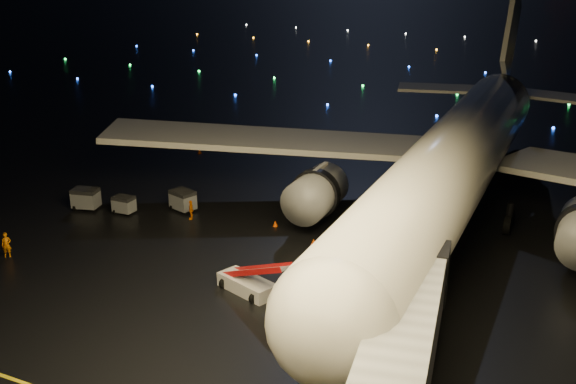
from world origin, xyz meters
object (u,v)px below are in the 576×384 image
at_px(baggage_cart_1, 86,199).
at_px(baggage_cart_2, 124,205).
at_px(belt_loader, 247,271).
at_px(baggage_cart_0, 183,201).
at_px(airliner, 465,111).
at_px(crew_c, 191,210).
at_px(crew_a, 6,245).

bearing_deg(baggage_cart_1, baggage_cart_2, -3.89).
xyz_separation_m(belt_loader, baggage_cart_0, (-12.94, 11.27, -0.64)).
relative_size(airliner, belt_loader, 10.32).
relative_size(baggage_cart_1, baggage_cart_2, 1.24).
xyz_separation_m(belt_loader, baggage_cart_2, (-17.22, 8.37, -0.79)).
relative_size(airliner, baggage_cart_1, 29.67).
height_order(baggage_cart_1, baggage_cart_2, baggage_cart_1).
bearing_deg(airliner, belt_loader, -116.78).
height_order(crew_c, baggage_cart_2, crew_c).
bearing_deg(crew_a, baggage_cart_0, 25.27).
relative_size(airliner, baggage_cart_2, 36.65).
bearing_deg(baggage_cart_2, airliner, 24.76).
bearing_deg(crew_c, crew_a, -59.08).
xyz_separation_m(baggage_cart_0, baggage_cart_1, (-8.00, -3.58, 0.03)).
relative_size(crew_a, crew_c, 1.13).
distance_m(airliner, crew_c, 24.73).
bearing_deg(baggage_cart_1, baggage_cart_0, 9.90).
bearing_deg(crew_c, baggage_cart_0, -155.57).
xyz_separation_m(belt_loader, crew_c, (-11.06, 9.74, -0.69)).
distance_m(airliner, baggage_cart_0, 25.68).
height_order(belt_loader, crew_c, belt_loader).
relative_size(airliner, crew_a, 34.07).
relative_size(belt_loader, baggage_cart_1, 2.88).
bearing_deg(crew_a, crew_c, 16.42).
distance_m(crew_c, baggage_cart_2, 6.32).
distance_m(airliner, baggage_cart_1, 34.07).
relative_size(belt_loader, baggage_cart_2, 3.55).
distance_m(crew_a, crew_c, 15.23).
bearing_deg(airliner, baggage_cart_1, -159.21).
bearing_deg(baggage_cart_0, airliner, 41.00).
bearing_deg(crew_c, baggage_cart_2, -103.97).
height_order(belt_loader, baggage_cart_0, belt_loader).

